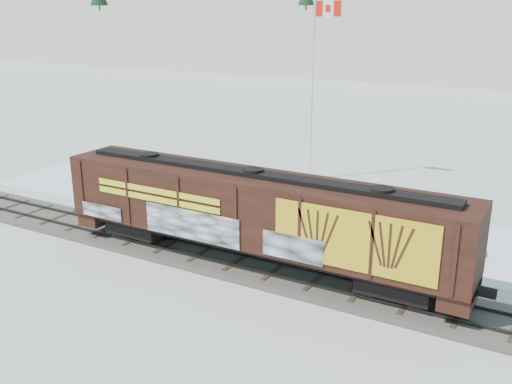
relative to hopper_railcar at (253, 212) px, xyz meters
The scene contains 8 objects.
ground 4.01m from the hopper_railcar, behind, with size 500.00×500.00×0.00m, color white.
rail_track 3.90m from the hopper_railcar, behind, with size 50.00×3.40×0.43m.
parking_strip 8.50m from the hopper_railcar, 110.57° to the left, with size 40.00×8.00×0.03m, color white.
hopper_railcar is the anchor object (origin of this frame).
flagpole 15.80m from the hopper_railcar, 104.45° to the left, with size 2.30×0.90×12.38m.
car_silver 10.77m from the hopper_railcar, 134.11° to the left, with size 1.86×4.63×1.58m, color silver.
car_white 9.26m from the hopper_railcar, 112.02° to the left, with size 1.69×4.85×1.60m, color silver.
car_dark 9.62m from the hopper_railcar, 45.56° to the left, with size 1.99×4.89×1.42m, color black.
Camera 1 is at (14.83, -20.97, 11.34)m, focal length 40.00 mm.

